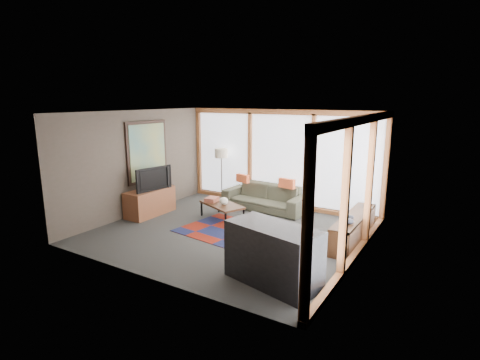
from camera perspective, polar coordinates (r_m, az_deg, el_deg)
The scene contains 17 objects.
ground at distance 8.30m, azimuth -1.45°, elevation -7.95°, with size 5.50×5.50×0.00m, color #292927.
room_envelope at distance 8.13m, azimuth 3.57°, elevation 2.86°, with size 5.52×5.02×2.62m.
rug at distance 8.22m, azimuth -0.38°, elevation -8.10°, with size 2.54×1.63×0.01m, color maroon.
sofa at distance 9.89m, azimuth 3.83°, elevation -2.63°, with size 2.24×0.88×0.65m, color #373828.
pillow_left at distance 10.09m, azimuth 0.41°, elevation 0.25°, with size 0.40×0.12×0.22m, color #D6562C.
pillow_right at distance 9.53m, azimuth 7.14°, elevation -0.50°, with size 0.43×0.13×0.24m, color #D6562C.
floor_lamp at distance 10.76m, azimuth -2.83°, elevation 0.89°, with size 0.37×0.37×1.49m, color #2E1F15, non-canonical shape.
coffee_table at distance 9.09m, azimuth -2.76°, elevation -4.82°, with size 1.17×0.59×0.39m, color black, non-canonical shape.
book_stack at distance 9.23m, azimuth -4.33°, elevation -2.97°, with size 0.26×0.32×0.11m, color brown.
vase at distance 8.94m, azimuth -2.50°, elevation -3.21°, with size 0.21×0.21×0.18m, color beige.
bookshelf at distance 8.07m, azimuth 16.91°, elevation -7.05°, with size 0.39×2.17×0.54m, color black, non-canonical shape.
bowl_a at distance 7.44m, azimuth 16.22°, elevation -6.04°, with size 0.21×0.21×0.10m, color black.
bowl_b at distance 7.75m, azimuth 16.43°, elevation -5.42°, with size 0.15×0.15×0.08m, color black.
shelf_picture at distance 8.67m, azimuth 18.82°, elevation -2.67°, with size 0.04×0.29×0.38m, color black.
tv_console at distance 9.69m, azimuth -13.54°, elevation -3.26°, with size 0.54×1.31×0.65m, color brown.
television at distance 9.48m, azimuth -13.32°, elevation 0.26°, with size 1.02×0.13×0.59m, color black.
bar_counter at distance 6.01m, azimuth 5.05°, elevation -11.26°, with size 1.50×0.70×0.95m, color black.
Camera 1 is at (4.23, -6.53, 2.88)m, focal length 28.00 mm.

